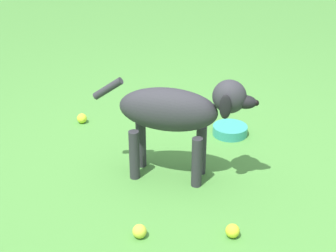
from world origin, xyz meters
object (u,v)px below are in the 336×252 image
at_px(dog, 178,112).
at_px(tennis_ball_2, 139,231).
at_px(tennis_ball_1, 179,113).
at_px(tennis_ball_3, 82,118).
at_px(tennis_ball_0, 233,231).
at_px(water_bowl, 230,130).

bearing_deg(dog, tennis_ball_2, -95.71).
xyz_separation_m(tennis_ball_1, tennis_ball_3, (0.58, -0.31, 0.00)).
bearing_deg(tennis_ball_2, tennis_ball_1, -135.28).
bearing_deg(tennis_ball_0, tennis_ball_3, -89.84).
xyz_separation_m(tennis_ball_1, tennis_ball_2, (0.92, 0.91, 0.00)).
bearing_deg(dog, tennis_ball_3, 146.40).
relative_size(tennis_ball_3, water_bowl, 0.30).
bearing_deg(tennis_ball_3, water_bowl, 134.06).
xyz_separation_m(tennis_ball_3, water_bowl, (-0.68, 0.71, -0.00)).
distance_m(dog, tennis_ball_2, 0.66).
xyz_separation_m(tennis_ball_0, tennis_ball_3, (0.00, -1.47, 0.00)).
bearing_deg(tennis_ball_2, dog, -145.02).
bearing_deg(water_bowl, dog, 19.06).
distance_m(tennis_ball_2, water_bowl, 1.15).
bearing_deg(water_bowl, tennis_ball_3, -45.94).
xyz_separation_m(tennis_ball_0, tennis_ball_2, (0.34, -0.25, 0.00)).
distance_m(tennis_ball_2, tennis_ball_3, 1.27).
xyz_separation_m(tennis_ball_2, water_bowl, (-1.02, -0.51, -0.00)).
height_order(dog, tennis_ball_2, dog).
bearing_deg(tennis_ball_0, dog, -100.87).
height_order(dog, tennis_ball_0, dog).
xyz_separation_m(dog, tennis_ball_2, (0.45, 0.32, -0.35)).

